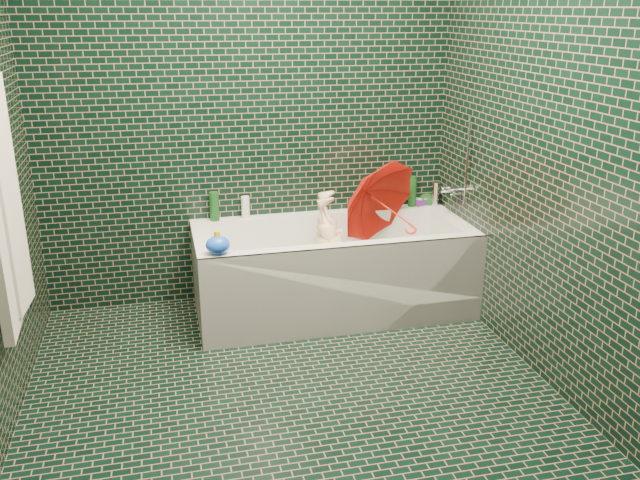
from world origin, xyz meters
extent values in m
plane|color=black|center=(0.00, 0.00, 0.00)|extent=(2.80, 2.80, 0.00)
plane|color=black|center=(0.00, 1.40, 1.25)|extent=(2.80, 0.00, 2.80)
plane|color=black|center=(0.00, -1.40, 1.25)|extent=(2.80, 0.00, 2.80)
plane|color=black|center=(1.30, 0.00, 1.25)|extent=(0.00, 2.80, 2.80)
cube|color=white|center=(0.45, 1.02, 0.07)|extent=(1.70, 0.75, 0.15)
cube|color=white|center=(0.45, 1.35, 0.35)|extent=(1.70, 0.10, 0.40)
cube|color=white|center=(0.45, 0.70, 0.35)|extent=(1.70, 0.10, 0.40)
cube|color=white|center=(1.25, 1.02, 0.35)|extent=(0.10, 0.55, 0.40)
cube|color=white|center=(-0.35, 1.02, 0.35)|extent=(0.10, 0.55, 0.40)
cube|color=white|center=(0.45, 0.66, 0.28)|extent=(1.70, 0.02, 0.55)
cube|color=#50C226|center=(0.45, 1.02, 0.16)|extent=(1.35, 0.47, 0.01)
cube|color=silver|center=(0.45, 1.02, 0.30)|extent=(1.48, 0.53, 0.00)
cube|color=beige|center=(-1.23, 0.33, 1.04)|extent=(0.06, 0.26, 1.06)
cylinder|color=silver|center=(1.28, 1.02, 0.73)|extent=(0.14, 0.05, 0.05)
cylinder|color=silver|center=(1.20, 1.08, 0.73)|extent=(0.05, 0.04, 0.04)
cylinder|color=silver|center=(1.27, 0.92, 0.95)|extent=(0.01, 0.01, 0.55)
imported|color=beige|center=(0.48, 1.01, 0.31)|extent=(0.98, 0.62, 0.39)
imported|color=red|center=(0.83, 1.06, 0.63)|extent=(0.83, 0.90, 0.82)
imported|color=white|center=(1.16, 1.34, 0.55)|extent=(0.13, 0.13, 0.26)
imported|color=#56207B|center=(1.16, 1.33, 0.55)|extent=(0.11, 0.11, 0.18)
imported|color=#134217|center=(1.19, 1.34, 0.55)|extent=(0.19, 0.19, 0.19)
cylinder|color=#134217|center=(1.09, 1.35, 0.65)|extent=(0.07, 0.07, 0.21)
cylinder|color=silver|center=(1.25, 1.33, 0.63)|extent=(0.05, 0.05, 0.16)
cylinder|color=#134217|center=(-0.24, 1.34, 0.64)|extent=(0.08, 0.08, 0.18)
cylinder|color=white|center=(-0.04, 1.35, 0.62)|extent=(0.07, 0.07, 0.14)
ellipsoid|color=yellow|center=(0.89, 1.35, 0.58)|extent=(0.10, 0.09, 0.06)
sphere|color=yellow|center=(0.92, 1.36, 0.62)|extent=(0.04, 0.04, 0.04)
cone|color=orange|center=(0.95, 1.36, 0.62)|extent=(0.02, 0.02, 0.02)
ellipsoid|color=blue|center=(-0.28, 0.71, 0.61)|extent=(0.15, 0.13, 0.10)
cylinder|color=yellow|center=(-0.28, 0.71, 0.67)|extent=(0.03, 0.03, 0.04)
camera|label=1|loc=(-0.56, -2.80, 1.84)|focal=38.00mm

